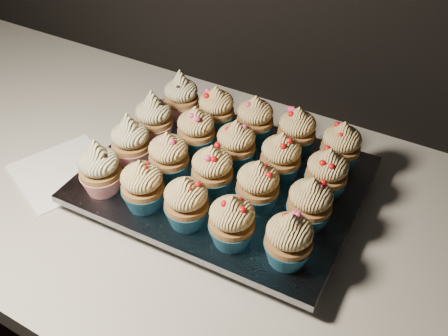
# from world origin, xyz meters

# --- Properties ---
(cabinet) EXTENTS (2.40, 0.60, 0.86)m
(cabinet) POSITION_xyz_m (0.00, 1.70, 0.43)
(cabinet) COLOR black
(cabinet) RESTS_ON ground
(worktop) EXTENTS (2.44, 0.64, 0.04)m
(worktop) POSITION_xyz_m (0.00, 1.70, 0.88)
(worktop) COLOR beige
(worktop) RESTS_ON cabinet
(napkin) EXTENTS (0.20, 0.20, 0.00)m
(napkin) POSITION_xyz_m (-0.18, 1.62, 0.90)
(napkin) COLOR white
(napkin) RESTS_ON worktop
(baking_tray) EXTENTS (0.39, 0.31, 0.02)m
(baking_tray) POSITION_xyz_m (0.08, 1.72, 0.91)
(baking_tray) COLOR black
(baking_tray) RESTS_ON worktop
(foil_lining) EXTENTS (0.43, 0.34, 0.01)m
(foil_lining) POSITION_xyz_m (0.08, 1.72, 0.93)
(foil_lining) COLOR silver
(foil_lining) RESTS_ON baking_tray
(cupcake_0) EXTENTS (0.06, 0.06, 0.10)m
(cupcake_0) POSITION_xyz_m (-0.06, 1.60, 0.97)
(cupcake_0) COLOR red
(cupcake_0) RESTS_ON foil_lining
(cupcake_1) EXTENTS (0.06, 0.06, 0.08)m
(cupcake_1) POSITION_xyz_m (0.01, 1.60, 0.97)
(cupcake_1) COLOR navy
(cupcake_1) RESTS_ON foil_lining
(cupcake_2) EXTENTS (0.06, 0.06, 0.08)m
(cupcake_2) POSITION_xyz_m (0.08, 1.60, 0.97)
(cupcake_2) COLOR navy
(cupcake_2) RESTS_ON foil_lining
(cupcake_3) EXTENTS (0.06, 0.06, 0.08)m
(cupcake_3) POSITION_xyz_m (0.16, 1.60, 0.97)
(cupcake_3) COLOR navy
(cupcake_3) RESTS_ON foil_lining
(cupcake_4) EXTENTS (0.06, 0.06, 0.08)m
(cupcake_4) POSITION_xyz_m (0.23, 1.61, 0.97)
(cupcake_4) COLOR navy
(cupcake_4) RESTS_ON foil_lining
(cupcake_5) EXTENTS (0.06, 0.06, 0.10)m
(cupcake_5) POSITION_xyz_m (-0.07, 1.67, 0.97)
(cupcake_5) COLOR red
(cupcake_5) RESTS_ON foil_lining
(cupcake_6) EXTENTS (0.06, 0.06, 0.08)m
(cupcake_6) POSITION_xyz_m (0.01, 1.67, 0.97)
(cupcake_6) COLOR navy
(cupcake_6) RESTS_ON foil_lining
(cupcake_7) EXTENTS (0.06, 0.06, 0.08)m
(cupcake_7) POSITION_xyz_m (0.08, 1.68, 0.97)
(cupcake_7) COLOR navy
(cupcake_7) RESTS_ON foil_lining
(cupcake_8) EXTENTS (0.06, 0.06, 0.08)m
(cupcake_8) POSITION_xyz_m (0.15, 1.68, 0.97)
(cupcake_8) COLOR navy
(cupcake_8) RESTS_ON foil_lining
(cupcake_9) EXTENTS (0.06, 0.06, 0.08)m
(cupcake_9) POSITION_xyz_m (0.23, 1.69, 0.97)
(cupcake_9) COLOR navy
(cupcake_9) RESTS_ON foil_lining
(cupcake_10) EXTENTS (0.06, 0.06, 0.10)m
(cupcake_10) POSITION_xyz_m (-0.07, 1.75, 0.97)
(cupcake_10) COLOR red
(cupcake_10) RESTS_ON foil_lining
(cupcake_11) EXTENTS (0.06, 0.06, 0.08)m
(cupcake_11) POSITION_xyz_m (0.01, 1.75, 0.97)
(cupcake_11) COLOR navy
(cupcake_11) RESTS_ON foil_lining
(cupcake_12) EXTENTS (0.06, 0.06, 0.08)m
(cupcake_12) POSITION_xyz_m (0.08, 1.75, 0.97)
(cupcake_12) COLOR navy
(cupcake_12) RESTS_ON foil_lining
(cupcake_13) EXTENTS (0.06, 0.06, 0.08)m
(cupcake_13) POSITION_xyz_m (0.15, 1.76, 0.97)
(cupcake_13) COLOR navy
(cupcake_13) RESTS_ON foil_lining
(cupcake_14) EXTENTS (0.06, 0.06, 0.08)m
(cupcake_14) POSITION_xyz_m (0.23, 1.76, 0.97)
(cupcake_14) COLOR navy
(cupcake_14) RESTS_ON foil_lining
(cupcake_15) EXTENTS (0.06, 0.06, 0.10)m
(cupcake_15) POSITION_xyz_m (-0.07, 1.82, 0.97)
(cupcake_15) COLOR red
(cupcake_15) RESTS_ON foil_lining
(cupcake_16) EXTENTS (0.06, 0.06, 0.08)m
(cupcake_16) POSITION_xyz_m (0.00, 1.82, 0.97)
(cupcake_16) COLOR navy
(cupcake_16) RESTS_ON foil_lining
(cupcake_17) EXTENTS (0.06, 0.06, 0.08)m
(cupcake_17) POSITION_xyz_m (0.07, 1.83, 0.97)
(cupcake_17) COLOR navy
(cupcake_17) RESTS_ON foil_lining
(cupcake_18) EXTENTS (0.06, 0.06, 0.08)m
(cupcake_18) POSITION_xyz_m (0.15, 1.83, 0.97)
(cupcake_18) COLOR navy
(cupcake_18) RESTS_ON foil_lining
(cupcake_19) EXTENTS (0.06, 0.06, 0.08)m
(cupcake_19) POSITION_xyz_m (0.22, 1.83, 0.97)
(cupcake_19) COLOR navy
(cupcake_19) RESTS_ON foil_lining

